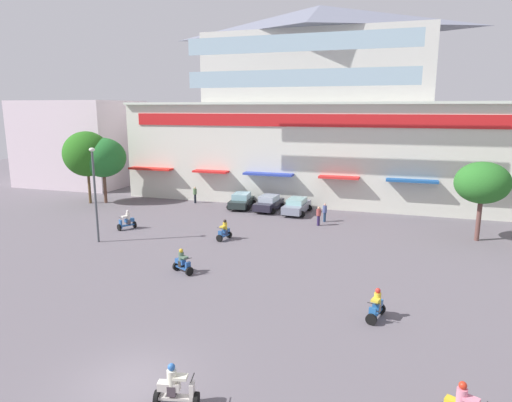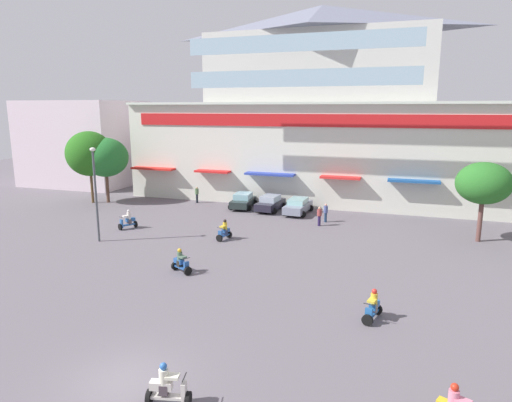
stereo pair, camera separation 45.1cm
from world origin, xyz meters
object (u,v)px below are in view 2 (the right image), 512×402
Objects in this scene: parked_car_2 at (298,206)px; scooter_rider_5 at (128,221)px; plaza_tree_1 at (484,183)px; scooter_rider_4 at (167,388)px; scooter_rider_9 at (181,263)px; plaza_tree_0 at (89,154)px; pedestrian_0 at (197,194)px; plaza_tree_2 at (105,157)px; pedestrian_1 at (319,215)px; streetlamp_near at (95,188)px; scooter_rider_7 at (224,232)px; parked_car_1 at (270,203)px; pedestrian_2 at (326,212)px; parked_car_0 at (243,200)px; scooter_rider_3 at (373,308)px.

parked_car_2 is 15.24m from scooter_rider_5.
parked_car_2 is at bearing 38.80° from scooter_rider_5.
plaza_tree_1 is 15.70m from parked_car_2.
scooter_rider_4 reaches higher than scooter_rider_9.
plaza_tree_0 is 21.84m from parked_car_2.
pedestrian_0 is (-25.67, 5.83, -3.36)m from plaza_tree_1.
plaza_tree_2 is 4.13× the size of pedestrian_1.
streetlamp_near is (9.46, -11.34, -1.05)m from plaza_tree_0.
plaza_tree_2 reaches higher than scooter_rider_7.
parked_car_2 is at bearing 163.28° from plaza_tree_1.
scooter_rider_7 is at bearing -92.70° from parked_car_1.
pedestrian_2 is (6.24, 7.65, 0.29)m from scooter_rider_7.
scooter_rider_7 is 1.03× the size of scooter_rider_9.
scooter_rider_7 is at bearing -2.67° from scooter_rider_5.
parked_car_0 is 9.17m from pedestrian_2.
parked_car_1 is 10.28m from scooter_rider_7.
plaza_tree_0 reaches higher than scooter_rider_9.
scooter_rider_5 reaches higher than scooter_rider_9.
scooter_rider_9 is (16.81, -15.78, -4.09)m from plaza_tree_2.
pedestrian_0 reaches higher than pedestrian_2.
streetlamp_near reaches higher than pedestrian_0.
plaza_tree_2 is 23.05m from pedestrian_1.
parked_car_1 is at bearing 88.93° from scooter_rider_9.
parked_car_1 is at bearing 47.29° from scooter_rider_5.
pedestrian_0 reaches higher than scooter_rider_3.
parked_car_1 is 22.85m from scooter_rider_3.
pedestrian_1 is (22.61, -2.43, -3.78)m from plaza_tree_2.
pedestrian_1 is (5.96, 6.23, 0.29)m from scooter_rider_7.
plaza_tree_0 is 4.36× the size of pedestrian_0.
plaza_tree_1 is 3.80× the size of scooter_rider_3.
parked_car_2 is 2.89× the size of scooter_rider_7.
parked_car_0 is 0.95× the size of parked_car_2.
streetlamp_near reaches higher than parked_car_0.
scooter_rider_7 is at bearing 139.56° from scooter_rider_3.
scooter_rider_9 is (-17.74, -12.67, -3.71)m from plaza_tree_1.
plaza_tree_1 reaches higher than scooter_rider_5.
scooter_rider_7 is at bearing -55.67° from pedestrian_0.
plaza_tree_0 is 1.66× the size of parked_car_2.
streetlamp_near reaches higher than parked_car_1.
scooter_rider_3 is 15.06m from scooter_rider_7.
scooter_rider_9 reaches higher than parked_car_0.
plaza_tree_2 is at bearing -174.63° from parked_car_1.
pedestrian_2 is 18.71m from streetlamp_near.
plaza_tree_0 is 19.17m from parked_car_1.
plaza_tree_1 is at bearing -15.14° from parked_car_1.
streetlamp_near is at bearing -56.09° from plaza_tree_2.
plaza_tree_0 is 1.25× the size of plaza_tree_1.
parked_car_1 is at bearing 118.72° from scooter_rider_3.
plaza_tree_0 is 11.58m from pedestrian_0.
parked_car_0 is at bearing 58.80° from scooter_rider_5.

